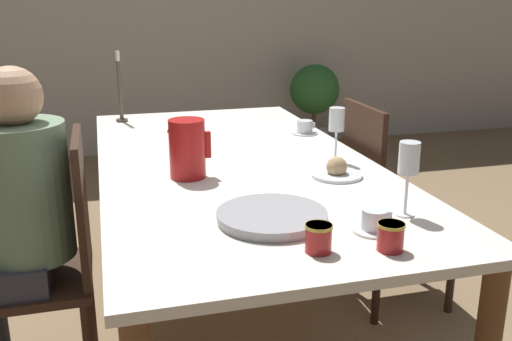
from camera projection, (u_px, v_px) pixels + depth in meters
name	position (u px, v px, depth m)	size (l,w,h in m)	color
ground_plane	(237.00, 328.00, 2.48)	(20.00, 20.00, 0.00)	#7F6647
wall_back	(152.00, 7.00, 4.99)	(10.00, 0.06, 2.60)	beige
dining_table	(235.00, 180.00, 2.28)	(1.05, 2.11, 0.76)	silver
chair_person_side	(51.00, 262.00, 1.99)	(0.42, 0.42, 0.94)	#331E14
chair_opposite	(384.00, 201.00, 2.58)	(0.42, 0.42, 0.94)	#331E14
person_seated	(15.00, 212.00, 1.89)	(0.39, 0.41, 1.18)	#33333D
red_pitcher	(187.00, 148.00, 2.02)	(0.15, 0.13, 0.21)	red
wine_glass_water	(337.00, 122.00, 2.19)	(0.06, 0.06, 0.22)	white
wine_glass_juice	(409.00, 162.00, 1.64)	(0.06, 0.06, 0.22)	white
teacup_near_person	(375.00, 222.00, 1.57)	(0.13, 0.13, 0.06)	silver
teacup_across	(305.00, 128.00, 2.69)	(0.13, 0.13, 0.06)	silver
serving_tray	(272.00, 216.00, 1.64)	(0.32, 0.32, 0.03)	#9E9EA3
bread_plate	(337.00, 171.00, 2.05)	(0.19, 0.19, 0.08)	silver
jam_jar_amber	(318.00, 237.00, 1.44)	(0.07, 0.07, 0.07)	#A81E1E
jam_jar_red	(391.00, 235.00, 1.44)	(0.07, 0.07, 0.07)	#A81E1E
candlestick_tall	(120.00, 94.00, 2.92)	(0.06, 0.06, 0.36)	#4C4238
potted_plant	(314.00, 97.00, 5.24)	(0.45, 0.45, 0.80)	beige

